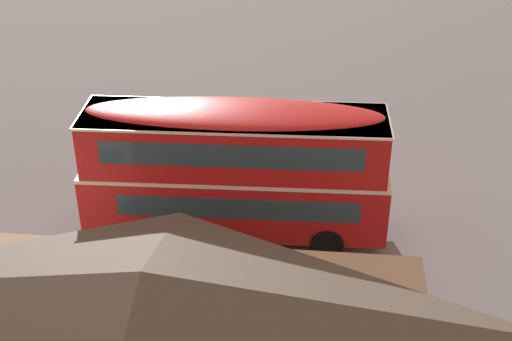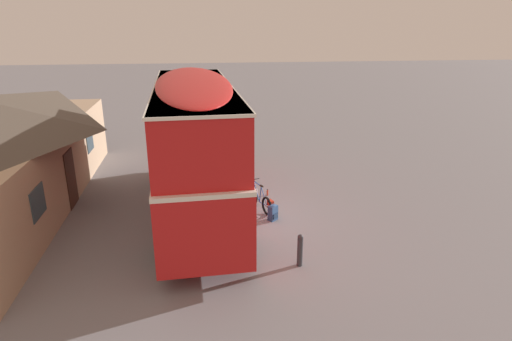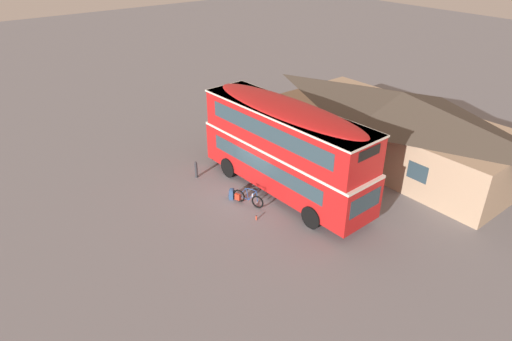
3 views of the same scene
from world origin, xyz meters
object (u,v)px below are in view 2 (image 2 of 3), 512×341
object	(u,v)px
touring_bicycle	(261,200)
water_bottle_red_squeeze	(267,192)
double_decker_bus	(196,141)
kerb_bollard	(300,250)
backpack_on_ground	(273,212)

from	to	relation	value
touring_bicycle	water_bottle_red_squeeze	size ratio (longest dim) A/B	6.71
double_decker_bus	kerb_bollard	size ratio (longest dim) A/B	10.50
touring_bicycle	backpack_on_ground	world-z (taller)	touring_bicycle
double_decker_bus	touring_bicycle	xyz separation A→B (m)	(-0.17, -2.26, -2.27)
backpack_on_ground	water_bottle_red_squeeze	xyz separation A→B (m)	(2.24, -0.15, -0.18)
double_decker_bus	touring_bicycle	bearing A→B (deg)	-94.18
touring_bicycle	double_decker_bus	bearing A→B (deg)	85.82
double_decker_bus	kerb_bollard	distance (m)	5.39
double_decker_bus	water_bottle_red_squeeze	xyz separation A→B (m)	(1.17, -2.70, -2.53)
double_decker_bus	touring_bicycle	distance (m)	3.21
double_decker_bus	touring_bicycle	size ratio (longest dim) A/B	6.05
double_decker_bus	kerb_bollard	bearing A→B (deg)	-145.19
water_bottle_red_squeeze	kerb_bollard	bearing A→B (deg)	-178.60
touring_bicycle	backpack_on_ground	distance (m)	0.95
double_decker_bus	touring_bicycle	world-z (taller)	double_decker_bus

